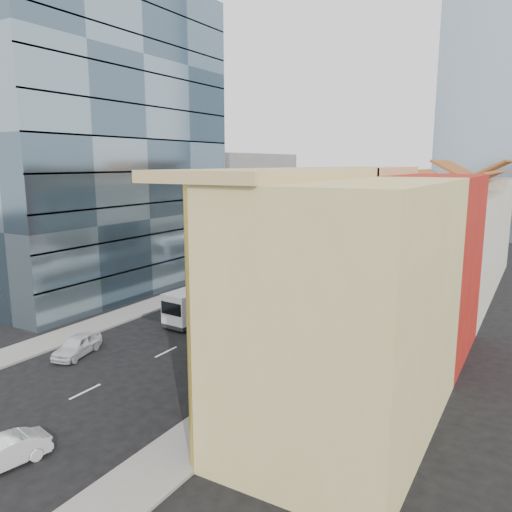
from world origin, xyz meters
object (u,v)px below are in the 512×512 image
Objects in this scene: bus_left_far at (284,256)px; sedan_right at (2,454)px; shophouse_tan at (349,308)px; bus_left_near at (212,298)px; bus_right at (265,311)px; sedan_left at (77,345)px; office_tower at (101,140)px.

bus_left_far is 41.23m from sedan_right.
shophouse_tan reaches higher than bus_left_near.
sedan_right is (-1.40, -20.32, -1.22)m from bus_right.
shophouse_tan is 1.21× the size of bus_right.
sedan_left is (-0.09, -30.30, -1.31)m from bus_left_far.
bus_left_far reaches higher than sedan_left.
shophouse_tan is 19.52m from sedan_left.
shophouse_tan reaches higher than sedan_right.
bus_right is at bearing -11.78° from office_tower.
bus_left_far is at bearing 113.32° from sedan_right.
office_tower is (-31.00, 14.00, 9.00)m from shophouse_tan.
bus_right is 3.00× the size of sedan_right.
office_tower is 7.81× the size of sedan_right.
sedan_left is 12.68m from sedan_right.
bus_left_near reaches higher than sedan_left.
shophouse_tan reaches higher than sedan_left.
office_tower is 25.24m from bus_right.
office_tower is at bearing 116.07° from sedan_left.
bus_left_far reaches higher than sedan_right.
bus_right is 20.40m from sedan_right.
shophouse_tan is 16.48m from sedan_right.
shophouse_tan is at bearing -72.81° from bus_left_far.
sedan_right is at bearing -94.57° from bus_left_far.
sedan_right is (19.68, -24.72, -14.37)m from office_tower.
sedan_right is (4.68, -21.98, -0.94)m from bus_left_near.
shophouse_tan is 1.12× the size of bus_left_far.
bus_right reaches higher than sedan_right.
shophouse_tan is 20.06m from bus_left_near.
bus_left_near is 22.49m from sedan_right.
bus_right is at bearing 135.91° from shophouse_tan.
sedan_right is (7.46, -10.25, -0.06)m from sedan_left.
shophouse_tan is 14.41m from bus_right.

